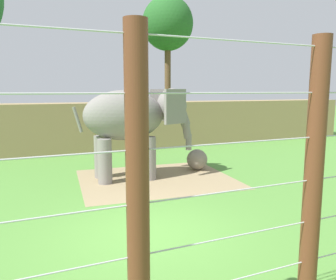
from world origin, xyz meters
TOP-DOWN VIEW (x-y plane):
  - ground_plane at (0.00, 0.00)m, footprint 120.00×120.00m
  - dirt_patch at (1.88, 4.36)m, footprint 5.85×5.03m
  - embankment_wall at (0.00, 11.43)m, footprint 36.00×1.80m
  - elephant at (1.20, 4.89)m, footprint 4.46×1.89m
  - enrichment_ball at (3.95, 5.08)m, footprint 0.84×0.84m
  - cable_fence at (-0.02, -3.36)m, footprint 9.37×0.26m
  - tree_right_of_centre at (7.29, 15.89)m, footprint 3.60×3.60m

SIDE VIEW (x-z plane):
  - ground_plane at x=0.00m, z-range 0.00..0.00m
  - dirt_patch at x=1.88m, z-range 0.00..0.01m
  - enrichment_ball at x=3.95m, z-range 0.00..0.84m
  - embankment_wall at x=0.00m, z-range 0.00..2.57m
  - cable_fence at x=-0.02m, z-range 0.01..3.97m
  - elephant at x=1.20m, z-range 0.54..3.84m
  - tree_right_of_centre at x=7.29m, z-range 2.89..12.70m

